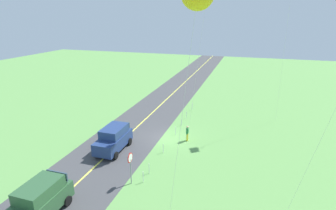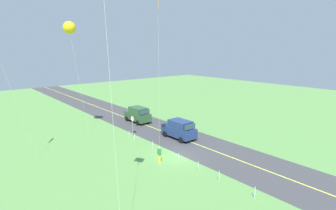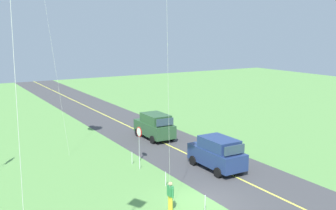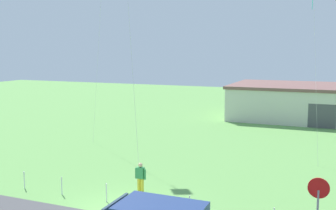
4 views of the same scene
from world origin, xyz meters
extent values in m
cube|color=#60994C|center=(0.00, 0.00, -0.05)|extent=(120.00, 120.00, 0.10)
cube|color=#424244|center=(0.00, -4.00, 0.00)|extent=(120.00, 7.00, 0.00)
cube|color=#E5E04C|center=(0.00, -4.00, 0.01)|extent=(120.00, 0.16, 0.00)
cube|color=navy|center=(3.95, -3.88, 0.89)|extent=(4.40, 1.90, 1.10)
cube|color=navy|center=(3.70, -3.88, 1.84)|extent=(2.73, 1.75, 0.80)
cube|color=#334756|center=(4.78, -3.88, 1.84)|extent=(0.10, 1.62, 0.64)
cube|color=#334756|center=(2.08, -3.88, 1.84)|extent=(0.10, 1.62, 0.60)
cylinder|color=black|center=(5.38, -2.93, 0.34)|extent=(0.68, 0.22, 0.68)
cylinder|color=black|center=(5.38, -4.83, 0.34)|extent=(0.68, 0.22, 0.68)
cylinder|color=black|center=(2.52, -2.93, 0.34)|extent=(0.68, 0.22, 0.68)
cylinder|color=black|center=(2.52, -4.83, 0.34)|extent=(0.68, 0.22, 0.68)
cube|color=#2D5633|center=(13.12, -4.04, 0.89)|extent=(4.40, 1.90, 1.10)
cube|color=#2D5633|center=(12.87, -4.04, 1.84)|extent=(2.73, 1.75, 0.80)
cube|color=#334756|center=(13.96, -4.04, 1.84)|extent=(0.10, 1.62, 0.64)
cube|color=#334756|center=(11.25, -4.04, 1.84)|extent=(0.10, 1.62, 0.60)
cylinder|color=black|center=(14.55, -3.09, 0.34)|extent=(0.68, 0.22, 0.68)
cylinder|color=black|center=(14.55, -4.99, 0.34)|extent=(0.68, 0.22, 0.68)
cylinder|color=black|center=(11.69, -3.09, 0.34)|extent=(0.68, 0.22, 0.68)
cylinder|color=black|center=(11.69, -4.99, 0.34)|extent=(0.68, 0.22, 0.68)
cylinder|color=gray|center=(8.21, -0.10, 1.05)|extent=(0.08, 0.08, 2.10)
cylinder|color=red|center=(8.21, -0.10, 2.18)|extent=(0.76, 0.04, 0.76)
cylinder|color=white|center=(8.21, -0.07, 2.18)|extent=(0.62, 0.01, 0.62)
cylinder|color=yellow|center=(-0.14, 2.22, 0.41)|extent=(0.16, 0.16, 0.82)
cylinder|color=yellow|center=(0.04, 2.22, 0.41)|extent=(0.16, 0.16, 0.82)
cube|color=#338C4C|center=(-0.05, 2.22, 1.10)|extent=(0.36, 0.22, 0.56)
cylinder|color=#338C4C|center=(-0.29, 2.22, 1.05)|extent=(0.10, 0.10, 0.52)
cylinder|color=#338C4C|center=(0.19, 2.22, 1.05)|extent=(0.10, 0.10, 0.52)
sphere|color=#D8AD84|center=(-0.05, 2.22, 1.49)|extent=(0.22, 0.22, 0.22)
cylinder|color=silver|center=(-0.83, 2.84, 7.56)|extent=(1.58, 1.25, 15.12)
cylinder|color=silver|center=(-7.69, 10.90, 7.72)|extent=(1.69, 0.42, 15.45)
cylinder|color=silver|center=(12.15, 4.63, 6.42)|extent=(0.13, 1.37, 12.84)
cylinder|color=silver|center=(-1.07, 0.70, 0.45)|extent=(0.05, 0.05, 0.90)
cylinder|color=silver|center=(3.05, 0.70, 0.45)|extent=(0.05, 0.05, 0.90)
cylinder|color=silver|center=(7.80, 0.70, 0.45)|extent=(0.05, 0.05, 0.90)
cylinder|color=silver|center=(6.59, 0.70, 0.45)|extent=(0.05, 0.05, 0.90)
camera|label=1|loc=(23.54, 7.62, 11.98)|focal=28.27mm
camera|label=2|loc=(-18.24, 16.42, 10.52)|focal=28.05mm
camera|label=3|loc=(-17.13, 12.51, 9.41)|focal=42.95mm
camera|label=4|loc=(8.64, -15.16, 7.09)|focal=43.79mm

